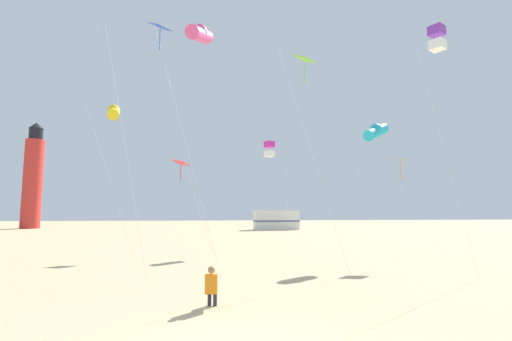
# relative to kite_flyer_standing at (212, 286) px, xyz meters

# --- Properties ---
(kite_flyer_standing) EXTENTS (0.36, 0.53, 1.16)m
(kite_flyer_standing) POSITION_rel_kite_flyer_standing_xyz_m (0.00, 0.00, 0.00)
(kite_flyer_standing) COLOR orange
(kite_flyer_standing) RESTS_ON ground
(kite_diamond_blue) EXTENTS (3.24, 3.24, 12.13)m
(kite_diamond_blue) POSITION_rel_kite_flyer_standing_xyz_m (-2.81, 7.26, 10.71)
(kite_diamond_blue) COLOR silver
(kite_diamond_blue) RESTS_ON ground
(kite_tube_gold) EXTENTS (2.96, 3.10, 9.67)m
(kite_tube_gold) POSITION_rel_kite_flyer_standing_xyz_m (-6.28, 13.16, 8.36)
(kite_tube_gold) COLOR silver
(kite_tube_gold) RESTS_ON ground
(kite_diamond_orange) EXTENTS (3.39, 2.55, 5.92)m
(kite_diamond_orange) POSITION_rel_kite_flyer_standing_xyz_m (10.86, 9.24, 4.90)
(kite_diamond_orange) COLOR silver
(kite_diamond_orange) RESTS_ON ground
(kite_tube_cyan) EXTENTS (3.35, 3.25, 8.34)m
(kite_tube_cyan) POSITION_rel_kite_flyer_standing_xyz_m (10.13, 10.77, 7.03)
(kite_tube_cyan) COLOR silver
(kite_tube_cyan) RESTS_ON ground
(kite_diamond_lime) EXTENTS (3.02, 2.21, 10.12)m
(kite_diamond_lime) POSITION_rel_kite_flyer_standing_xyz_m (4.28, 5.64, 8.87)
(kite_diamond_lime) COLOR silver
(kite_diamond_lime) RESTS_ON ground
(kite_box_violet) EXTENTS (1.79, 1.79, 11.25)m
(kite_box_violet) POSITION_rel_kite_flyer_standing_xyz_m (10.27, 4.44, 10.04)
(kite_box_violet) COLOR silver
(kite_box_violet) RESTS_ON ground
(kite_tube_rainbow) EXTENTS (3.24, 3.41, 12.24)m
(kite_tube_rainbow) POSITION_rel_kite_flyer_standing_xyz_m (-0.72, 7.10, 10.92)
(kite_tube_rainbow) COLOR silver
(kite_tube_rainbow) RESTS_ON ground
(kite_box_magenta) EXTENTS (1.97, 2.48, 7.80)m
(kite_box_magenta) POSITION_rel_kite_flyer_standing_xyz_m (4.18, 15.67, 6.60)
(kite_box_magenta) COLOR silver
(kite_box_magenta) RESTS_ON ground
(kite_diamond_scarlet) EXTENTS (2.73, 2.73, 6.09)m
(kite_diamond_scarlet) POSITION_rel_kite_flyer_standing_xyz_m (-1.98, 13.82, 5.07)
(kite_diamond_scarlet) COLOR silver
(kite_diamond_scarlet) RESTS_ON ground
(lighthouse_distant) EXTENTS (2.80, 2.80, 16.80)m
(lighthouse_distant) POSITION_rel_kite_flyer_standing_xyz_m (-27.94, 50.90, 7.22)
(lighthouse_distant) COLOR red
(lighthouse_distant) RESTS_ON ground
(rv_van_white) EXTENTS (6.61, 2.87, 2.80)m
(rv_van_white) POSITION_rel_kite_flyer_standing_xyz_m (9.49, 42.65, 0.78)
(rv_van_white) COLOR white
(rv_van_white) RESTS_ON ground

